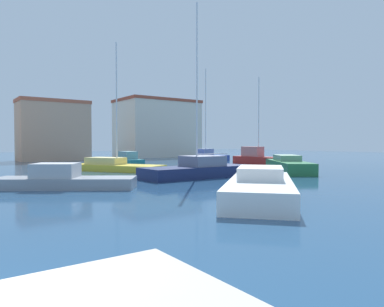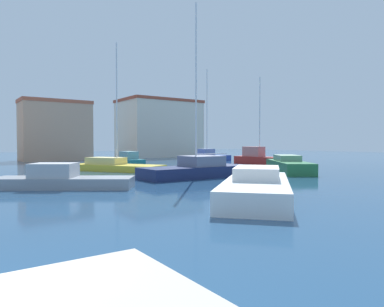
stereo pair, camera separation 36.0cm
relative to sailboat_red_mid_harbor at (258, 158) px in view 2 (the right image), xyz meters
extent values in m
plane|color=navy|center=(-15.94, -4.76, -0.79)|extent=(160.00, 160.00, 0.00)
cube|color=#B22823|center=(0.02, -0.25, -0.33)|extent=(2.16, 6.97, 0.92)
cube|color=#C4716E|center=(-0.04, 0.68, 0.73)|extent=(1.49, 2.64, 1.20)
cylinder|color=silver|center=(0.02, -0.25, 4.87)|extent=(0.12, 0.12, 9.48)
cube|color=#19234C|center=(-15.39, -8.71, -0.38)|extent=(8.70, 3.17, 0.83)
cube|color=slate|center=(-14.86, -8.70, 0.43)|extent=(2.83, 2.57, 0.78)
cylinder|color=silver|center=(-15.39, -8.71, 6.10)|extent=(0.12, 0.12, 12.14)
cylinder|color=silver|center=(-13.83, -8.68, 0.94)|extent=(3.02, 0.15, 0.08)
cube|color=#28703D|center=(-5.91, -9.56, -0.31)|extent=(6.98, 8.30, 0.97)
cube|color=gray|center=(-5.54, -9.06, 0.44)|extent=(3.34, 3.62, 0.51)
cube|color=gold|center=(-17.81, 0.40, -0.50)|extent=(7.09, 9.09, 0.58)
cube|color=#DFCD77|center=(-18.45, 1.48, 0.11)|extent=(3.44, 3.94, 0.64)
cylinder|color=silver|center=(-17.81, 0.40, 5.37)|extent=(0.12, 0.12, 11.16)
cube|color=gray|center=(-25.24, -9.44, -0.48)|extent=(7.73, 6.27, 0.62)
cube|color=#ADB0B5|center=(-25.68, -9.14, 0.24)|extent=(3.01, 2.88, 0.81)
cube|color=white|center=(-18.98, -18.55, -0.34)|extent=(8.43, 8.01, 0.90)
cube|color=silver|center=(-18.78, -18.37, 0.40)|extent=(3.51, 3.45, 0.58)
cube|color=#233D93|center=(-1.12, 8.63, -0.40)|extent=(8.37, 3.45, 0.79)
cube|color=#6E7DB1|center=(-1.23, 8.61, 0.47)|extent=(2.28, 1.80, 0.95)
cylinder|color=silver|center=(-1.12, 8.63, 5.97)|extent=(0.12, 0.12, 11.95)
cube|color=#1E707A|center=(-13.22, 8.37, -0.44)|extent=(2.22, 6.56, 0.70)
cube|color=#6B9CA2|center=(-13.25, 7.75, 0.35)|extent=(1.49, 2.63, 0.88)
cube|color=tan|center=(-17.56, 23.55, 3.33)|extent=(9.51, 5.14, 8.24)
cube|color=#B25B42|center=(-17.56, 23.55, 7.70)|extent=(9.70, 5.24, 0.50)
cube|color=beige|center=(1.42, 26.46, 4.12)|extent=(13.54, 9.51, 9.82)
cube|color=#9E4733|center=(1.42, 26.46, 9.28)|extent=(13.81, 9.70, 0.50)
camera|label=1|loc=(-31.01, -29.93, 1.83)|focal=32.99mm
camera|label=2|loc=(-30.71, -30.13, 1.83)|focal=32.99mm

